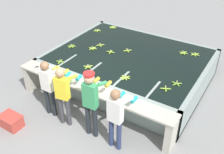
{
  "coord_description": "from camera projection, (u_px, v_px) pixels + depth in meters",
  "views": [
    {
      "loc": [
        3.23,
        -3.9,
        4.55
      ],
      "look_at": [
        0.0,
        1.23,
        0.6
      ],
      "focal_mm": 42.0,
      "sensor_mm": 36.0,
      "label": 1
    }
  ],
  "objects": [
    {
      "name": "worker_2",
      "position": [
        91.0,
        98.0,
        5.7
      ],
      "size": [
        0.43,
        0.73,
        1.72
      ],
      "color": "#1E2328",
      "rests_on": "ground"
    },
    {
      "name": "banana_bunch_floating_1",
      "position": [
        88.0,
        67.0,
        7.18
      ],
      "size": [
        0.28,
        0.26,
        0.08
      ],
      "color": "#9EC642",
      "rests_on": "wash_tank"
    },
    {
      "name": "banana_bunch_floating_4",
      "position": [
        195.0,
        54.0,
        7.78
      ],
      "size": [
        0.28,
        0.27,
        0.08
      ],
      "color": "#9EC642",
      "rests_on": "wash_tank"
    },
    {
      "name": "banana_bunch_floating_3",
      "position": [
        60.0,
        62.0,
        7.41
      ],
      "size": [
        0.28,
        0.28,
        0.08
      ],
      "color": "#75A333",
      "rests_on": "wash_tank"
    },
    {
      "name": "worker_3",
      "position": [
        116.0,
        114.0,
        5.45
      ],
      "size": [
        0.41,
        0.71,
        1.56
      ],
      "color": "navy",
      "rests_on": "ground"
    },
    {
      "name": "work_ledge",
      "position": [
        91.0,
        95.0,
        6.52
      ],
      "size": [
        4.48,
        0.45,
        0.85
      ],
      "color": "#B7B2A3",
      "rests_on": "ground"
    },
    {
      "name": "banana_bunch_floating_11",
      "position": [
        113.0,
        27.0,
        9.52
      ],
      "size": [
        0.28,
        0.28,
        0.08
      ],
      "color": "#9EC642",
      "rests_on": "wash_tank"
    },
    {
      "name": "worker_0",
      "position": [
        49.0,
        84.0,
        6.39
      ],
      "size": [
        0.41,
        0.71,
        1.56
      ],
      "color": "#1E2328",
      "rests_on": "ground"
    },
    {
      "name": "banana_bunch_floating_8",
      "position": [
        183.0,
        53.0,
        7.86
      ],
      "size": [
        0.28,
        0.27,
        0.08
      ],
      "color": "#93BC3D",
      "rests_on": "wash_tank"
    },
    {
      "name": "banana_bunch_floating_12",
      "position": [
        177.0,
        83.0,
        6.5
      ],
      "size": [
        0.27,
        0.28,
        0.08
      ],
      "color": "#75A333",
      "rests_on": "wash_tank"
    },
    {
      "name": "banana_bunch_floating_10",
      "position": [
        125.0,
        77.0,
        6.72
      ],
      "size": [
        0.28,
        0.28,
        0.08
      ],
      "color": "#9EC642",
      "rests_on": "wash_tank"
    },
    {
      "name": "knife_1",
      "position": [
        39.0,
        66.0,
        7.21
      ],
      "size": [
        0.21,
        0.31,
        0.02
      ],
      "color": "silver",
      "rests_on": "work_ledge"
    },
    {
      "name": "crate",
      "position": [
        11.0,
        121.0,
        6.38
      ],
      "size": [
        0.55,
        0.39,
        0.32
      ],
      "color": "#B73D33",
      "rests_on": "ground"
    },
    {
      "name": "wash_tank",
      "position": [
        129.0,
        67.0,
        8.04
      ],
      "size": [
        4.48,
        3.57,
        0.85
      ],
      "color": "gray",
      "rests_on": "ground"
    },
    {
      "name": "banana_bunch_floating_5",
      "position": [
        127.0,
        50.0,
        7.99
      ],
      "size": [
        0.23,
        0.23,
        0.08
      ],
      "color": "#93BC3D",
      "rests_on": "wash_tank"
    },
    {
      "name": "worker_1",
      "position": [
        63.0,
        92.0,
        6.08
      ],
      "size": [
        0.47,
        0.73,
        1.59
      ],
      "color": "#38383D",
      "rests_on": "ground"
    },
    {
      "name": "banana_bunch_ledge_0",
      "position": [
        67.0,
        80.0,
        6.6
      ],
      "size": [
        0.26,
        0.28,
        0.08
      ],
      "color": "#75A333",
      "rests_on": "work_ledge"
    },
    {
      "name": "knife_0",
      "position": [
        54.0,
        74.0,
        6.89
      ],
      "size": [
        0.28,
        0.26,
        0.02
      ],
      "color": "silver",
      "rests_on": "work_ledge"
    },
    {
      "name": "banana_bunch_floating_13",
      "position": [
        97.0,
        31.0,
        9.27
      ],
      "size": [
        0.28,
        0.27,
        0.08
      ],
      "color": "#9EC642",
      "rests_on": "wash_tank"
    },
    {
      "name": "ground_plane",
      "position": [
        86.0,
        119.0,
        6.7
      ],
      "size": [
        80.0,
        80.0,
        0.0
      ],
      "primitive_type": "plane",
      "color": "gray",
      "rests_on": "ground"
    },
    {
      "name": "banana_bunch_floating_2",
      "position": [
        71.0,
        46.0,
        8.23
      ],
      "size": [
        0.26,
        0.28,
        0.08
      ],
      "color": "#75A333",
      "rests_on": "wash_tank"
    },
    {
      "name": "banana_bunch_floating_9",
      "position": [
        110.0,
        52.0,
        7.91
      ],
      "size": [
        0.28,
        0.28,
        0.08
      ],
      "color": "#8CB738",
      "rests_on": "wash_tank"
    },
    {
      "name": "banana_bunch_floating_6",
      "position": [
        166.0,
        89.0,
        6.31
      ],
      "size": [
        0.27,
        0.27,
        0.08
      ],
      "color": "#8CB738",
      "rests_on": "wash_tank"
    },
    {
      "name": "banana_bunch_floating_7",
      "position": [
        93.0,
        48.0,
        8.11
      ],
      "size": [
        0.28,
        0.28,
        0.08
      ],
      "color": "#9EC642",
      "rests_on": "wash_tank"
    },
    {
      "name": "banana_bunch_floating_0",
      "position": [
        100.0,
        45.0,
        8.3
      ],
      "size": [
        0.22,
        0.22,
        0.08
      ],
      "color": "#93BC3D",
      "rests_on": "wash_tank"
    }
  ]
}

